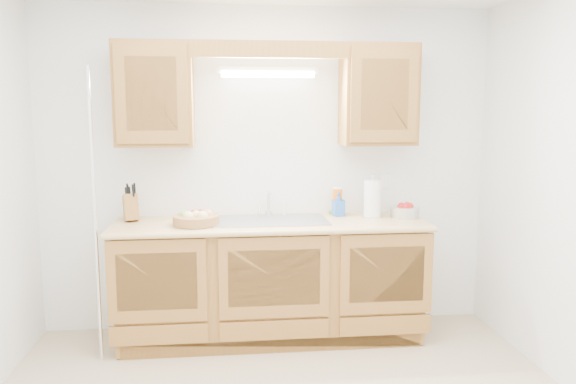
{
  "coord_description": "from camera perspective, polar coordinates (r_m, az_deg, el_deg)",
  "views": [
    {
      "loc": [
        -0.31,
        -2.87,
        1.7
      ],
      "look_at": [
        0.09,
        0.85,
        1.17
      ],
      "focal_mm": 35.0,
      "sensor_mm": 36.0,
      "label": 1
    }
  ],
  "objects": [
    {
      "name": "sink",
      "position": [
        4.18,
        -1.77,
        -3.91
      ],
      "size": [
        0.84,
        0.46,
        0.36
      ],
      "color": "#9E9EA3",
      "rests_on": "countertop"
    },
    {
      "name": "upper_cabinet_right",
      "position": [
        4.36,
        9.13,
        9.67
      ],
      "size": [
        0.55,
        0.33,
        0.75
      ],
      "primitive_type": "cube",
      "color": "#9E6B2E",
      "rests_on": "room"
    },
    {
      "name": "wire_shelf_pole",
      "position": [
        3.97,
        -19.02,
        -2.48
      ],
      "size": [
        0.03,
        0.03,
        2.0
      ],
      "primitive_type": "cylinder",
      "color": "silver",
      "rests_on": "ground"
    },
    {
      "name": "fluorescent_fixture",
      "position": [
        4.31,
        -2.06,
        12.08
      ],
      "size": [
        0.76,
        0.08,
        0.08
      ],
      "color": "white",
      "rests_on": "room"
    },
    {
      "name": "base_cabinets",
      "position": [
        4.27,
        -1.74,
        -9.02
      ],
      "size": [
        2.2,
        0.6,
        0.86
      ],
      "primitive_type": "cube",
      "color": "#9E6B2E",
      "rests_on": "ground"
    },
    {
      "name": "soap_bottle",
      "position": [
        4.37,
        5.15,
        -1.23
      ],
      "size": [
        0.1,
        0.1,
        0.18
      ],
      "primitive_type": "imported",
      "rotation": [
        0.0,
        0.0,
        0.16
      ],
      "color": "blue",
      "rests_on": "countertop"
    },
    {
      "name": "upper_cabinet_left",
      "position": [
        4.24,
        -13.39,
        9.6
      ],
      "size": [
        0.55,
        0.33,
        0.75
      ],
      "primitive_type": "cube",
      "color": "#9E6B2E",
      "rests_on": "room"
    },
    {
      "name": "room",
      "position": [
        2.92,
        0.01,
        -0.74
      ],
      "size": [
        3.52,
        3.5,
        2.5
      ],
      "color": "tan",
      "rests_on": "ground"
    },
    {
      "name": "outlet_plate",
      "position": [
        4.58,
        9.88,
        1.11
      ],
      "size": [
        0.08,
        0.01,
        0.12
      ],
      "primitive_type": "cube",
      "color": "white",
      "rests_on": "room"
    },
    {
      "name": "fruit_basket",
      "position": [
        4.07,
        -9.3,
        -2.67
      ],
      "size": [
        0.42,
        0.42,
        0.1
      ],
      "rotation": [
        0.0,
        0.0,
        -0.35
      ],
      "color": "olive",
      "rests_on": "countertop"
    },
    {
      "name": "countertop",
      "position": [
        4.15,
        -1.75,
        -3.27
      ],
      "size": [
        2.3,
        0.63,
        0.04
      ],
      "primitive_type": "cube",
      "color": "#E1B976",
      "rests_on": "base_cabinets"
    },
    {
      "name": "apple_bowl",
      "position": [
        4.38,
        11.77,
        -1.89
      ],
      "size": [
        0.28,
        0.28,
        0.12
      ],
      "rotation": [
        0.0,
        0.0,
        -0.27
      ],
      "color": "silver",
      "rests_on": "countertop"
    },
    {
      "name": "knife_block",
      "position": [
        4.31,
        -15.69,
        -1.47
      ],
      "size": [
        0.14,
        0.18,
        0.29
      ],
      "rotation": [
        0.0,
        0.0,
        0.32
      ],
      "color": "#9E6B2E",
      "rests_on": "countertop"
    },
    {
      "name": "sponge",
      "position": [
        4.47,
        4.92,
        -2.1
      ],
      "size": [
        0.13,
        0.1,
        0.02
      ],
      "rotation": [
        0.0,
        0.0,
        -0.32
      ],
      "color": "#CC333F",
      "rests_on": "countertop"
    },
    {
      "name": "orange_canister",
      "position": [
        4.41,
        5.05,
        -0.91
      ],
      "size": [
        0.08,
        0.08,
        0.22
      ],
      "rotation": [
        0.0,
        0.0,
        0.07
      ],
      "color": "orange",
      "rests_on": "countertop"
    },
    {
      "name": "valance",
      "position": [
        4.1,
        -1.84,
        14.29
      ],
      "size": [
        2.2,
        0.05,
        0.12
      ],
      "primitive_type": "cube",
      "color": "#9E6B2E",
      "rests_on": "room"
    },
    {
      "name": "paper_towel",
      "position": [
        4.35,
        8.58,
        -0.7
      ],
      "size": [
        0.17,
        0.17,
        0.33
      ],
      "rotation": [
        0.0,
        0.0,
        -0.42
      ],
      "color": "silver",
      "rests_on": "countertop"
    }
  ]
}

